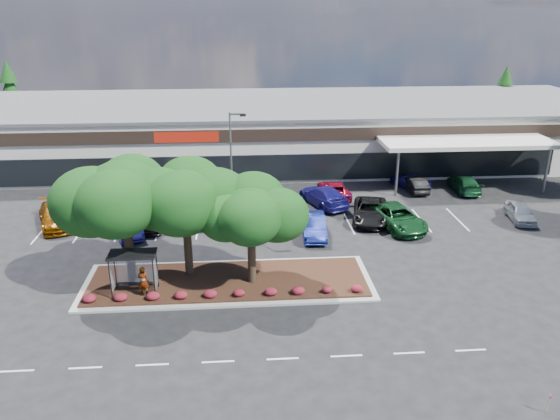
{
  "coord_description": "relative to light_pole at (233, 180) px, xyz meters",
  "views": [
    {
      "loc": [
        -1.03,
        -26.57,
        16.56
      ],
      "look_at": [
        1.71,
        9.9,
        2.6
      ],
      "focal_mm": 35.0,
      "sensor_mm": 36.0,
      "label": 1
    }
  ],
  "objects": [
    {
      "name": "island_tree_east",
      "position": [
        1.11,
        -9.15,
        -0.52
      ],
      "size": [
        5.8,
        5.8,
        6.5
      ],
      "primitive_type": null,
      "color": "#0E3B10",
      "rests_on": "landscape_island"
    },
    {
      "name": "conifer_north_east",
      "position": [
        35.61,
        31.15,
        0.47
      ],
      "size": [
        3.96,
        3.96,
        9.0
      ],
      "primitive_type": "cone",
      "color": "#0E3B10",
      "rests_on": "ground"
    },
    {
      "name": "car_7",
      "position": [
        12.71,
        -0.65,
        -3.19
      ],
      "size": [
        4.08,
        6.49,
        1.67
      ],
      "primitive_type": "imported",
      "rotation": [
        0.0,
        0.0,
        0.23
      ],
      "color": "#13451E",
      "rests_on": "ground"
    },
    {
      "name": "car_6",
      "position": [
        10.9,
        0.94,
        -3.23
      ],
      "size": [
        3.96,
        6.26,
        1.61
      ],
      "primitive_type": "imported",
      "rotation": [
        0.0,
        0.0,
        -0.24
      ],
      "color": "black",
      "rests_on": "ground"
    },
    {
      "name": "landscape_island",
      "position": [
        -0.39,
        -8.85,
        -3.91
      ],
      "size": [
        18.0,
        6.0,
        0.26
      ],
      "color": "#A5A6A0",
      "rests_on": "ground"
    },
    {
      "name": "bus_shelter",
      "position": [
        -5.89,
        -9.9,
        -1.72
      ],
      "size": [
        2.75,
        1.55,
        2.59
      ],
      "color": "black",
      "rests_on": "landscape_island"
    },
    {
      "name": "car_11",
      "position": [
        -5.88,
        7.43,
        -3.21
      ],
      "size": [
        2.33,
        5.18,
        1.65
      ],
      "primitive_type": "imported",
      "rotation": [
        0.0,
        0.0,
        3.02
      ],
      "color": "white",
      "rests_on": "ground"
    },
    {
      "name": "island_tree_mid",
      "position": [
        -2.89,
        -7.65,
        -0.11
      ],
      "size": [
        6.6,
        6.6,
        7.32
      ],
      "primitive_type": null,
      "color": "#0E3B10",
      "rests_on": "landscape_island"
    },
    {
      "name": "car_17",
      "position": [
        21.36,
        7.54,
        -3.31
      ],
      "size": [
        2.26,
        5.09,
        1.45
      ],
      "primitive_type": "imported",
      "rotation": [
        0.0,
        0.0,
        3.1
      ],
      "color": "#18542C",
      "rests_on": "ground"
    },
    {
      "name": "car_1",
      "position": [
        -8.19,
        -0.41,
        -3.21
      ],
      "size": [
        3.41,
        5.26,
        1.64
      ],
      "primitive_type": "imported",
      "rotation": [
        0.0,
        0.0,
        0.37
      ],
      "color": "navy",
      "rests_on": "ground"
    },
    {
      "name": "retail_store",
      "position": [
        1.68,
        21.06,
        -0.88
      ],
      "size": [
        80.4,
        25.2,
        6.25
      ],
      "color": "silver",
      "rests_on": "ground"
    },
    {
      "name": "car_15",
      "position": [
        16.76,
        7.93,
        -3.32
      ],
      "size": [
        1.65,
        4.37,
        1.42
      ],
      "primitive_type": "imported",
      "rotation": [
        0.0,
        0.0,
        3.18
      ],
      "color": "black",
      "rests_on": "ground"
    },
    {
      "name": "shrub_row",
      "position": [
        -0.39,
        -10.95,
        -3.52
      ],
      "size": [
        17.0,
        0.8,
        0.5
      ],
      "primitive_type": null,
      "color": "maroon",
      "rests_on": "landscape_island"
    },
    {
      "name": "car_8",
      "position": [
        22.99,
        0.03,
        -3.33
      ],
      "size": [
        2.28,
        4.34,
        1.41
      ],
      "primitive_type": "imported",
      "rotation": [
        0.0,
        0.0,
        -0.15
      ],
      "color": "#9BA1A7",
      "rests_on": "ground"
    },
    {
      "name": "car_14",
      "position": [
        7.68,
        4.78,
        -3.19
      ],
      "size": [
        4.34,
        6.25,
        1.68
      ],
      "primitive_type": "imported",
      "rotation": [
        0.0,
        0.0,
        3.52
      ],
      "color": "navy",
      "rests_on": "ground"
    },
    {
      "name": "car_13",
      "position": [
        8.95,
        6.85,
        -3.34
      ],
      "size": [
        2.68,
        5.16,
        1.39
      ],
      "primitive_type": "imported",
      "rotation": [
        0.0,
        0.0,
        3.22
      ],
      "color": "maroon",
      "rests_on": "ground"
    },
    {
      "name": "conifer_north_west",
      "position": [
        -28.39,
        33.15,
        0.97
      ],
      "size": [
        4.4,
        4.4,
        10.0
      ],
      "primitive_type": "cone",
      "color": "#0E3B10",
      "rests_on": "ground"
    },
    {
      "name": "car_16",
      "position": [
        16.62,
        8.89,
        -3.36
      ],
      "size": [
        3.56,
        4.97,
        1.34
      ],
      "primitive_type": "imported",
      "rotation": [
        0.0,
        0.0,
        3.55
      ],
      "color": "navy",
      "rests_on": "ground"
    },
    {
      "name": "survey_stake",
      "position": [
        13.46,
        -21.5,
        -3.41
      ],
      "size": [
        0.08,
        0.14,
        0.96
      ],
      "color": "tan",
      "rests_on": "ground"
    },
    {
      "name": "light_pole",
      "position": [
        0.0,
        0.0,
        0.0
      ],
      "size": [
        1.43,
        0.51,
        9.14
      ],
      "rotation": [
        0.0,
        0.0,
        -0.09
      ],
      "color": "#A5A6A0",
      "rests_on": "ground"
    },
    {
      "name": "car_0",
      "position": [
        -14.08,
        1.71,
        -3.2
      ],
      "size": [
        4.2,
        6.14,
        1.65
      ],
      "primitive_type": "imported",
      "rotation": [
        0.0,
        0.0,
        0.37
      ],
      "color": "#673203",
      "rests_on": "ground"
    },
    {
      "name": "person_waiting",
      "position": [
        -5.32,
        -10.44,
        -2.84
      ],
      "size": [
        0.75,
        0.56,
        1.86
      ],
      "primitive_type": "imported",
      "rotation": [
        0.0,
        0.0,
        2.96
      ],
      "color": "#594C47",
      "rests_on": "landscape_island"
    },
    {
      "name": "lane_markings",
      "position": [
        1.47,
        -2.43,
        -4.02
      ],
      "size": [
        33.12,
        20.06,
        0.01
      ],
      "color": "silver",
      "rests_on": "ground"
    },
    {
      "name": "car_2",
      "position": [
        -6.46,
        1.16,
        -3.27
      ],
      "size": [
        2.28,
        5.32,
        1.53
      ],
      "primitive_type": "imported",
      "rotation": [
        0.0,
        0.0,
        -0.03
      ],
      "color": "black",
      "rests_on": "ground"
    },
    {
      "name": "car_3",
      "position": [
        -2.67,
        1.61,
        -3.36
      ],
      "size": [
        3.28,
        4.98,
        1.34
      ],
      "primitive_type": "imported",
      "rotation": [
        0.0,
        0.0,
        0.33
      ],
      "color": "navy",
      "rests_on": "ground"
    },
    {
      "name": "ground",
      "position": [
        1.61,
        -12.85,
        -4.03
      ],
      "size": [
        160.0,
        160.0,
        0.0
      ],
      "primitive_type": "plane",
      "color": "black",
      "rests_on": "ground"
    },
    {
      "name": "car_4",
      "position": [
        2.08,
        0.92,
        -3.21
      ],
      "size": [
        2.21,
        4.94,
        1.65
      ],
      "primitive_type": "imported",
      "rotation": [
        0.0,
        0.0,
        0.05
      ],
      "color": "maroon",
      "rests_on": "ground"
    },
    {
      "name": "car_9",
      "position": [
        -8.12,
        5.69,
        -3.18
      ],
      "size": [
        2.61,
        5.93,
        1.69
      ],
      "primitive_type": "imported",
      "rotation": [
        0.0,
        0.0,
        3.18
      ],
      "color": "black",
      "rests_on": "ground"
    },
    {
      "name": "island_tree_west",
      "position": [
        -6.39,
        -8.35,
        0.17
      ],
      "size": [
        7.2,
        7.2,
        7.89
      ],
      "primitive_type": null,
      "color": "#0E3B10",
      "rests_on": "landscape_island"
    },
    {
      "name": "car_5",
      "position": [
        5.94,
        -1.73,
        -3.23
      ],
      "size": [
        1.93,
        4.96,
        1.61
      ],
      "primitive_type": "imported",
      "rotation": [
        0.0,
        0.0,
        -0.05
      ],
      "color": "navy",
      "rests_on": "ground"
    }
  ]
}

